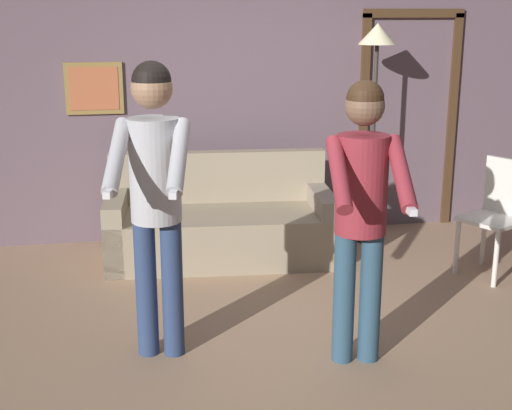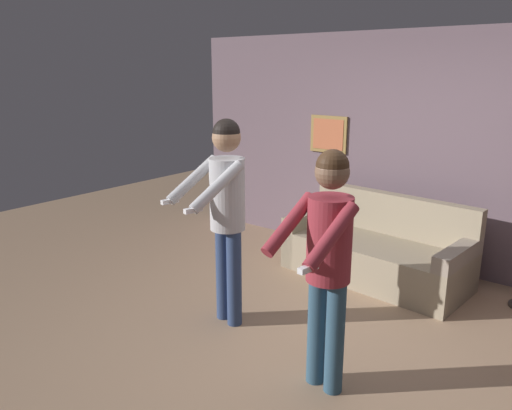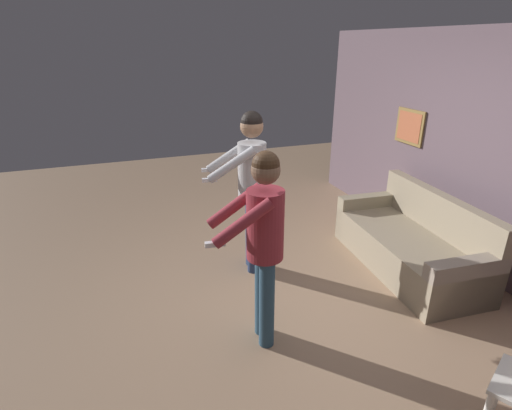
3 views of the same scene
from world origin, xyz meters
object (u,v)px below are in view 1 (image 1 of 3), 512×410
object	(u,v)px
dining_chair_distant	(499,210)
couch	(220,226)
torchiere_lamp	(376,62)
person_standing_left	(155,182)
person_standing_right	(362,198)

from	to	relation	value
dining_chair_distant	couch	bearing A→B (deg)	159.67
couch	dining_chair_distant	world-z (taller)	dining_chair_distant
dining_chair_distant	torchiere_lamp	bearing A→B (deg)	125.39
couch	torchiere_lamp	world-z (taller)	torchiere_lamp
person_standing_left	dining_chair_distant	distance (m)	2.96
torchiere_lamp	dining_chair_distant	xyz separation A→B (m)	(0.72, -1.01, -1.11)
torchiere_lamp	person_standing_right	bearing A→B (deg)	-111.23
person_standing_left	person_standing_right	distance (m)	1.20
person_standing_right	couch	bearing A→B (deg)	105.20
couch	person_standing_right	size ratio (longest dim) A/B	1.15
couch	person_standing_right	world-z (taller)	person_standing_right
couch	torchiere_lamp	bearing A→B (deg)	8.63
couch	torchiere_lamp	distance (m)	1.98
couch	dining_chair_distant	bearing A→B (deg)	-20.33
dining_chair_distant	person_standing_right	bearing A→B (deg)	-142.11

